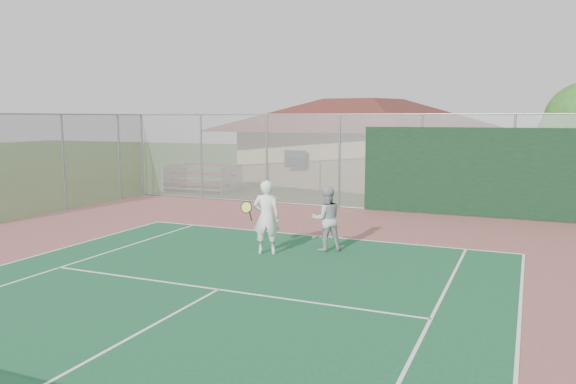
% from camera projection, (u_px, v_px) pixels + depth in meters
% --- Properties ---
extents(back_fence, '(20.08, 0.11, 3.53)m').
position_uv_depth(back_fence, '(424.00, 167.00, 19.62)').
color(back_fence, gray).
rests_on(back_fence, ground).
extents(side_fence_left, '(0.08, 9.00, 3.50)m').
position_uv_depth(side_fence_left, '(64.00, 163.00, 20.30)').
color(side_fence_left, gray).
rests_on(side_fence_left, ground).
extents(clubhouse, '(13.23, 10.14, 5.13)m').
position_uv_depth(clubhouse, '(363.00, 133.00, 28.66)').
color(clubhouse, tan).
rests_on(clubhouse, ground).
extents(bleachers, '(3.32, 2.04, 1.22)m').
position_uv_depth(bleachers, '(202.00, 177.00, 26.03)').
color(bleachers, '#A53026').
rests_on(bleachers, ground).
extents(player_white_front, '(0.95, 0.72, 1.84)m').
position_uv_depth(player_white_front, '(266.00, 218.00, 13.86)').
color(player_white_front, white).
rests_on(player_white_front, ground).
extents(player_grey_back, '(1.00, 0.95, 1.63)m').
position_uv_depth(player_grey_back, '(326.00, 220.00, 14.20)').
color(player_grey_back, '#A8ABAE').
rests_on(player_grey_back, ground).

